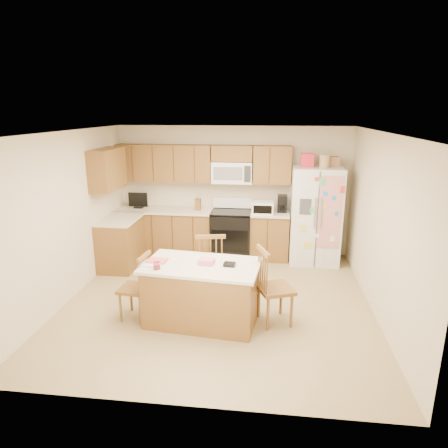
# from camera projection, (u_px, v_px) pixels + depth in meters

# --- Properties ---
(ground) EXTENTS (4.50, 4.50, 0.00)m
(ground) POSITION_uv_depth(u_px,v_px,m) (218.00, 301.00, 6.05)
(ground) COLOR olive
(ground) RESTS_ON ground
(room_shell) EXTENTS (4.60, 4.60, 2.52)m
(room_shell) POSITION_uv_depth(u_px,v_px,m) (218.00, 209.00, 5.65)
(room_shell) COLOR beige
(room_shell) RESTS_ON ground
(cabinetry) EXTENTS (3.36, 1.56, 2.15)m
(cabinetry) POSITION_uv_depth(u_px,v_px,m) (180.00, 212.00, 7.62)
(cabinetry) COLOR brown
(cabinetry) RESTS_ON ground
(stove) EXTENTS (0.76, 0.65, 1.13)m
(stove) POSITION_uv_depth(u_px,v_px,m) (231.00, 233.00, 7.76)
(stove) COLOR black
(stove) RESTS_ON ground
(refrigerator) EXTENTS (0.90, 0.79, 2.04)m
(refrigerator) POSITION_uv_depth(u_px,v_px,m) (315.00, 214.00, 7.40)
(refrigerator) COLOR white
(refrigerator) RESTS_ON ground
(island) EXTENTS (1.61, 1.04, 0.92)m
(island) POSITION_uv_depth(u_px,v_px,m) (202.00, 293.00, 5.37)
(island) COLOR brown
(island) RESTS_ON ground
(windsor_chair_left) EXTENTS (0.42, 0.44, 0.94)m
(windsor_chair_left) POSITION_uv_depth(u_px,v_px,m) (136.00, 288.00, 5.45)
(windsor_chair_left) COLOR brown
(windsor_chair_left) RESTS_ON ground
(windsor_chair_back) EXTENTS (0.53, 0.52, 1.06)m
(windsor_chair_back) POSITION_uv_depth(u_px,v_px,m) (210.00, 267.00, 6.02)
(windsor_chair_back) COLOR brown
(windsor_chair_back) RESTS_ON ground
(windsor_chair_right) EXTENTS (0.57, 0.58, 1.06)m
(windsor_chair_right) POSITION_uv_depth(u_px,v_px,m) (273.00, 288.00, 5.31)
(windsor_chair_right) COLOR brown
(windsor_chair_right) RESTS_ON ground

